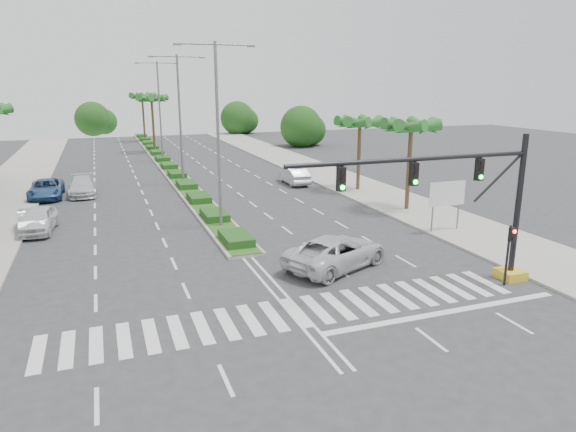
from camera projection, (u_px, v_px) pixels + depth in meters
The scene contains 20 objects.
ground at pixel (296, 313), 21.85m from camera, with size 160.00×160.00×0.00m, color #333335.
footpath_right at pixel (375, 194), 45.07m from camera, with size 6.00×120.00×0.15m, color gray.
median at pixel (164, 162), 62.70m from camera, with size 2.20×75.00×0.20m, color gray.
median_grass at pixel (164, 161), 62.67m from camera, with size 1.80×75.00×0.04m, color #2C511B.
signal_gantry at pixel (480, 215), 24.07m from camera, with size 12.60×1.20×7.20m.
pedestrian_signal at pixel (510, 245), 24.26m from camera, with size 0.28×0.36×3.00m.
direction_sign at pixel (447, 196), 33.00m from camera, with size 2.70×0.11×3.40m.
palm_right_near at pixel (411, 129), 37.85m from camera, with size 4.57×4.68×7.05m.
palm_right_far at pixel (360, 125), 45.19m from camera, with size 4.57×4.68×6.75m.
palm_median_a at pixel (152, 101), 70.01m from camera, with size 4.57×4.68×8.05m.
palm_median_b at pixel (142, 98), 83.64m from camera, with size 4.57×4.68×8.05m.
streetlight_near at pixel (218, 126), 32.86m from camera, with size 5.10×0.25×12.00m.
streetlight_mid at pixel (180, 113), 47.39m from camera, with size 5.10×0.25×12.00m.
streetlight_far at pixel (159, 106), 61.93m from camera, with size 5.10×0.25×12.00m.
car_parked_a at pixel (38, 220), 33.49m from camera, with size 1.95×4.84×1.65m, color silver.
car_parked_b at pixel (32, 221), 33.47m from camera, with size 1.57×4.49×1.48m, color #B4B5B9.
car_parked_c at pixel (46, 189), 43.50m from camera, with size 2.61×5.66×1.57m, color #2A5083.
car_parked_d at pixel (82, 186), 44.63m from camera, with size 2.23×5.47×1.59m, color silver.
car_crossing at pixel (337, 252), 27.02m from camera, with size 2.86×6.20×1.72m, color silver.
car_right at pixel (294, 175), 49.61m from camera, with size 1.74×4.98×1.64m, color silver.
Camera 1 is at (-7.24, -18.76, 9.48)m, focal length 32.00 mm.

